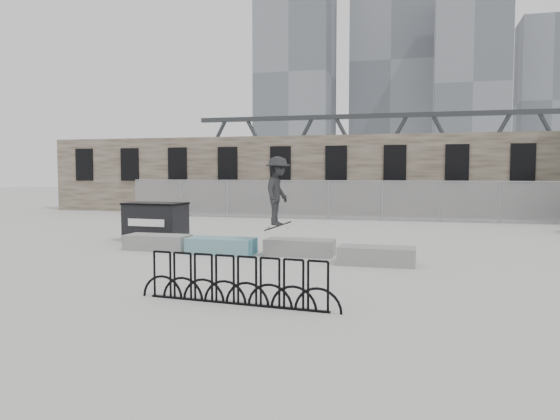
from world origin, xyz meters
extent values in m
plane|color=#ADACA8|center=(0.00, 0.00, 0.00)|extent=(120.00, 120.00, 0.00)
cube|color=brown|center=(0.00, 16.25, 2.25)|extent=(36.00, 2.50, 4.50)
cube|color=black|center=(-16.00, 14.98, 2.90)|extent=(1.20, 0.12, 2.00)
cube|color=black|center=(-12.80, 14.98, 2.90)|extent=(1.20, 0.12, 2.00)
cube|color=black|center=(-9.60, 14.98, 2.90)|extent=(1.20, 0.12, 2.00)
cube|color=black|center=(-6.40, 14.98, 2.90)|extent=(1.20, 0.12, 2.00)
cube|color=black|center=(-3.20, 14.98, 2.90)|extent=(1.20, 0.12, 2.00)
cube|color=black|center=(0.00, 14.98, 2.90)|extent=(1.20, 0.12, 2.00)
cube|color=black|center=(3.20, 14.98, 2.90)|extent=(1.20, 0.12, 2.00)
cube|color=black|center=(6.40, 14.98, 2.90)|extent=(1.20, 0.12, 2.00)
cube|color=black|center=(9.60, 14.98, 2.90)|extent=(1.20, 0.12, 2.00)
cylinder|color=gray|center=(-11.00, 12.50, 1.00)|extent=(0.06, 0.06, 2.00)
cylinder|color=gray|center=(-8.25, 12.50, 1.00)|extent=(0.06, 0.06, 2.00)
cylinder|color=gray|center=(-5.50, 12.50, 1.00)|extent=(0.06, 0.06, 2.00)
cylinder|color=gray|center=(-2.75, 12.50, 1.00)|extent=(0.06, 0.06, 2.00)
cylinder|color=gray|center=(0.00, 12.50, 1.00)|extent=(0.06, 0.06, 2.00)
cylinder|color=gray|center=(2.75, 12.50, 1.00)|extent=(0.06, 0.06, 2.00)
cylinder|color=gray|center=(5.50, 12.50, 1.00)|extent=(0.06, 0.06, 2.00)
cylinder|color=gray|center=(8.25, 12.50, 1.00)|extent=(0.06, 0.06, 2.00)
cube|color=#99999E|center=(0.00, 12.50, 1.00)|extent=(22.00, 0.02, 2.00)
cylinder|color=gray|center=(0.00, 12.50, 2.00)|extent=(22.00, 0.04, 0.04)
cube|color=gray|center=(-3.30, 0.29, 0.24)|extent=(2.00, 0.90, 0.48)
cube|color=#2D471E|center=(-3.30, 0.29, 0.42)|extent=(1.76, 0.66, 0.10)
cube|color=teal|center=(-1.05, 0.00, 0.24)|extent=(2.00, 0.90, 0.48)
cube|color=#2D471E|center=(-1.05, 0.00, 0.42)|extent=(1.76, 0.66, 0.10)
cube|color=gray|center=(1.28, 0.29, 0.24)|extent=(2.00, 0.90, 0.48)
cube|color=#2D471E|center=(1.28, 0.29, 0.42)|extent=(1.76, 0.66, 0.10)
cube|color=gray|center=(3.60, -0.74, 0.24)|extent=(2.00, 0.90, 0.48)
cube|color=#2D471E|center=(3.60, -0.74, 0.42)|extent=(1.76, 0.66, 0.10)
cube|color=black|center=(-4.39, 2.25, 0.66)|extent=(2.10, 1.34, 1.31)
cube|color=black|center=(-4.39, 2.25, 1.33)|extent=(2.15, 1.39, 0.06)
cube|color=white|center=(-4.43, 1.63, 0.71)|extent=(1.41, 0.11, 0.25)
cube|color=black|center=(1.46, -5.79, 0.02)|extent=(3.59, 0.42, 0.04)
torus|color=black|center=(-0.10, -5.63, 0.45)|extent=(0.89, 0.14, 0.89)
torus|color=black|center=(0.34, -5.68, 0.45)|extent=(0.89, 0.14, 0.89)
torus|color=black|center=(0.79, -5.72, 0.45)|extent=(0.89, 0.14, 0.89)
torus|color=black|center=(1.24, -5.77, 0.45)|extent=(0.89, 0.14, 0.89)
torus|color=black|center=(1.69, -5.81, 0.45)|extent=(0.89, 0.14, 0.89)
torus|color=black|center=(2.14, -5.86, 0.45)|extent=(0.89, 0.14, 0.89)
torus|color=black|center=(2.58, -5.90, 0.45)|extent=(0.89, 0.14, 0.89)
torus|color=black|center=(3.03, -5.95, 0.45)|extent=(0.89, 0.14, 0.89)
cube|color=slate|center=(-20.00, 90.00, 21.00)|extent=(14.00, 12.00, 42.00)
cube|color=slate|center=(-2.00, 100.00, 24.00)|extent=(16.00, 14.00, 48.00)
cube|color=slate|center=(12.00, 85.00, 17.00)|extent=(12.00, 12.00, 34.00)
cube|color=slate|center=(26.00, 95.00, 15.00)|extent=(10.00, 10.00, 30.00)
cube|color=#2D3033|center=(10.00, 55.00, 4.00)|extent=(70.00, 3.00, 1.20)
cube|color=#2D3033|center=(10.00, 55.00, 9.50)|extent=(70.00, 0.60, 0.60)
cube|color=gray|center=(-20.00, 55.00, 2.00)|extent=(2.00, 3.00, 4.00)
imported|color=black|center=(0.79, -0.34, 1.91)|extent=(0.78, 1.28, 1.94)
cube|color=black|center=(0.79, -0.34, 0.91)|extent=(0.79, 0.30, 0.29)
cylinder|color=beige|center=(0.51, -0.41, 0.86)|extent=(0.06, 0.03, 0.06)
cylinder|color=beige|center=(0.51, -0.27, 0.86)|extent=(0.06, 0.03, 0.06)
cylinder|color=beige|center=(1.07, -0.41, 0.86)|extent=(0.06, 0.03, 0.06)
cylinder|color=beige|center=(1.07, -0.27, 0.86)|extent=(0.06, 0.03, 0.06)
camera|label=1|loc=(4.80, -15.17, 2.45)|focal=35.00mm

